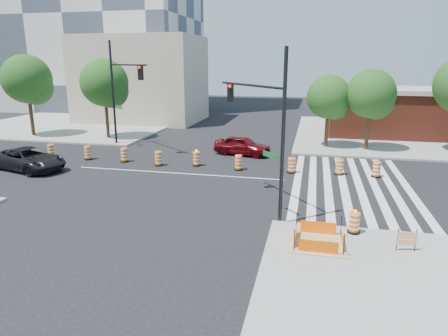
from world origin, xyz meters
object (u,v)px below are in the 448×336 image
Objects in this scene: red_coupe at (242,145)px; dark_suv at (29,159)px; signal_pole_nw at (121,84)px; signal_pole_se at (263,117)px.

red_coupe is 0.82× the size of dark_suv.
dark_suv is (-13.24, -7.56, -0.00)m from red_coupe.
signal_pole_nw is (-10.10, 0.27, 4.53)m from red_coupe.
red_coupe is 0.51× the size of signal_pole_nw.
signal_pole_nw reaches higher than dark_suv.
signal_pole_nw is at bearing 7.53° from signal_pole_se.
red_coupe reaches higher than dark_suv.
dark_suv is 0.63× the size of signal_pole_nw.
signal_pole_se is at bearing -2.74° from signal_pole_nw.
signal_pole_nw reaches higher than signal_pole_se.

